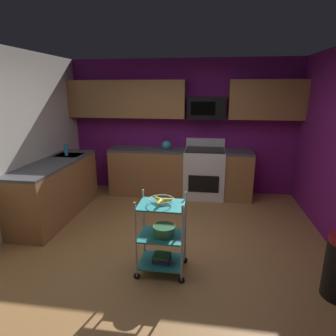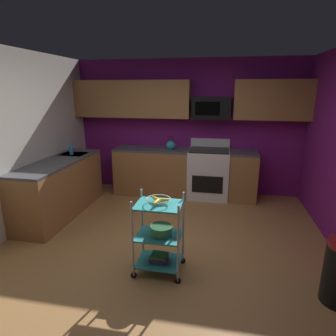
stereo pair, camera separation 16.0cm
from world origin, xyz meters
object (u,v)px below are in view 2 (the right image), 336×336
at_px(microwave, 211,108).
at_px(kettle, 171,145).
at_px(rolling_cart, 159,235).
at_px(oven_range, 208,173).
at_px(fruit_bowl, 159,200).
at_px(book_stack, 159,257).
at_px(mixing_bowl_large, 161,230).
at_px(dish_soap_bottle, 71,149).

distance_m(microwave, kettle, 1.03).
bearing_deg(rolling_cart, oven_range, 80.58).
bearing_deg(kettle, fruit_bowl, -82.62).
bearing_deg(microwave, rolling_cart, -99.04).
height_order(fruit_bowl, book_stack, fruit_bowl).
height_order(mixing_bowl_large, book_stack, mixing_bowl_large).
distance_m(oven_range, book_stack, 2.56).
xyz_separation_m(oven_range, rolling_cart, (-0.42, -2.50, -0.03)).
distance_m(mixing_bowl_large, kettle, 2.57).
distance_m(rolling_cart, book_stack, 0.28).
bearing_deg(mixing_bowl_large, microwave, 81.52).
relative_size(kettle, dish_soap_bottle, 1.32).
xyz_separation_m(mixing_bowl_large, dish_soap_bottle, (-1.99, 1.70, 0.50)).
distance_m(oven_range, kettle, 0.90).
height_order(oven_range, rolling_cart, oven_range).
bearing_deg(kettle, microwave, 8.36).
bearing_deg(dish_soap_bottle, book_stack, -40.85).
bearing_deg(kettle, dish_soap_bottle, -154.07).
height_order(oven_range, fruit_bowl, oven_range).
bearing_deg(microwave, kettle, -171.64).
relative_size(rolling_cart, kettle, 3.47).
bearing_deg(mixing_bowl_large, rolling_cart, -180.00).
bearing_deg(dish_soap_bottle, mixing_bowl_large, -40.48).
distance_m(fruit_bowl, dish_soap_bottle, 2.60).
bearing_deg(fruit_bowl, rolling_cart, -82.87).
xyz_separation_m(fruit_bowl, mixing_bowl_large, (0.03, 0.00, -0.36)).
bearing_deg(book_stack, microwave, 80.96).
distance_m(rolling_cart, fruit_bowl, 0.42).
distance_m(fruit_bowl, book_stack, 0.71).
bearing_deg(rolling_cart, mixing_bowl_large, 0.00).
distance_m(rolling_cart, mixing_bowl_large, 0.07).
height_order(oven_range, microwave, microwave).
relative_size(mixing_bowl_large, book_stack, 1.24).
distance_m(rolling_cart, dish_soap_bottle, 2.66).
relative_size(rolling_cart, book_stack, 4.51).
distance_m(oven_range, mixing_bowl_large, 2.53).
distance_m(book_stack, dish_soap_bottle, 2.74).
distance_m(fruit_bowl, kettle, 2.52).
xyz_separation_m(microwave, kettle, (-0.74, -0.11, -0.70)).
bearing_deg(oven_range, microwave, 90.26).
xyz_separation_m(kettle, dish_soap_bottle, (-1.64, -0.80, 0.02)).
xyz_separation_m(rolling_cart, mixing_bowl_large, (0.03, 0.00, 0.07)).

